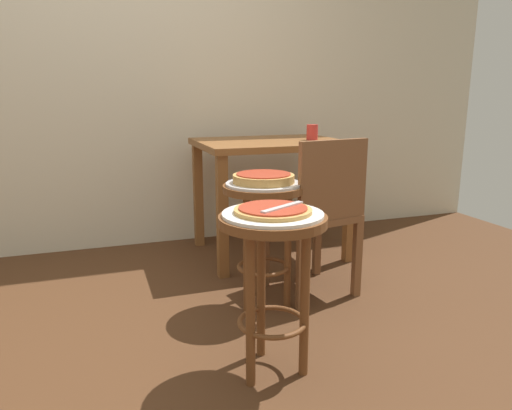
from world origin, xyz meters
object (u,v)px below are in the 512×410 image
object	(u,v)px
serving_plate_middle	(264,184)
stool_foreground	(272,257)
serving_plate_foreground	(273,214)
pizza_middle	(264,178)
cup_near_edge	(312,132)
wooden_chair	(318,211)
pizza_server_knife	(283,207)
stool_middle	(263,216)
dining_table	(270,159)
pizza_foreground	(273,210)

from	to	relation	value
serving_plate_middle	stool_foreground	bearing A→B (deg)	-106.86
stool_foreground	serving_plate_foreground	world-z (taller)	serving_plate_foreground
serving_plate_foreground	pizza_middle	world-z (taller)	pizza_middle
cup_near_edge	wooden_chair	world-z (taller)	cup_near_edge
stool_foreground	pizza_middle	bearing A→B (deg)	73.14
cup_near_edge	wooden_chair	xyz separation A→B (m)	(-0.28, -0.68, -0.35)
serving_plate_middle	pizza_middle	size ratio (longest dim) A/B	1.23
stool_foreground	pizza_server_knife	size ratio (longest dim) A/B	2.87
stool_middle	dining_table	world-z (taller)	dining_table
serving_plate_middle	cup_near_edge	bearing A→B (deg)	49.69
stool_foreground	wooden_chair	world-z (taller)	wooden_chair
serving_plate_foreground	stool_middle	xyz separation A→B (m)	(0.17, 0.58, -0.16)
serving_plate_middle	stool_middle	bearing A→B (deg)	90.00
serving_plate_foreground	serving_plate_middle	size ratio (longest dim) A/B	1.00
pizza_middle	wooden_chair	bearing A→B (deg)	4.57
pizza_foreground	serving_plate_middle	xyz separation A→B (m)	(0.17, 0.58, -0.02)
pizza_foreground	stool_middle	bearing A→B (deg)	73.14
pizza_server_knife	wooden_chair	bearing A→B (deg)	24.05
pizza_foreground	pizza_server_knife	size ratio (longest dim) A/B	1.30
serving_plate_foreground	cup_near_edge	distance (m)	1.51
dining_table	cup_near_edge	distance (m)	0.33
pizza_foreground	pizza_middle	world-z (taller)	pizza_middle
wooden_chair	pizza_server_knife	bearing A→B (deg)	-126.55
cup_near_edge	pizza_server_knife	size ratio (longest dim) A/B	0.46
serving_plate_middle	dining_table	xyz separation A→B (m)	(0.33, 0.77, 0.01)
pizza_middle	dining_table	bearing A→B (deg)	66.79
stool_middle	pizza_middle	xyz separation A→B (m)	(0.00, -0.00, 0.19)
dining_table	cup_near_edge	size ratio (longest dim) A/B	9.32
stool_middle	serving_plate_middle	distance (m)	0.16
serving_plate_foreground	pizza_foreground	xyz separation A→B (m)	(-0.00, 0.00, 0.02)
dining_table	cup_near_edge	world-z (taller)	cup_near_edge
serving_plate_foreground	wooden_chair	world-z (taller)	wooden_chair
serving_plate_middle	pizza_server_knife	world-z (taller)	pizza_server_knife
stool_foreground	serving_plate_middle	xyz separation A→B (m)	(0.17, 0.58, 0.16)
serving_plate_middle	serving_plate_foreground	bearing A→B (deg)	-106.86
cup_near_edge	pizza_server_knife	world-z (taller)	cup_near_edge
stool_middle	dining_table	bearing A→B (deg)	66.79
cup_near_edge	wooden_chair	size ratio (longest dim) A/B	0.12
serving_plate_middle	dining_table	distance (m)	0.83
stool_foreground	wooden_chair	bearing A→B (deg)	50.79
stool_foreground	serving_plate_middle	size ratio (longest dim) A/B	1.69
stool_foreground	dining_table	size ratio (longest dim) A/B	0.67
serving_plate_foreground	pizza_foreground	world-z (taller)	pizza_foreground
dining_table	serving_plate_foreground	bearing A→B (deg)	-110.55
dining_table	serving_plate_middle	bearing A→B (deg)	-113.21
pizza_middle	pizza_foreground	bearing A→B (deg)	-106.86
stool_middle	wooden_chair	world-z (taller)	wooden_chair
serving_plate_middle	wooden_chair	xyz separation A→B (m)	(0.32, 0.03, -0.17)
stool_foreground	stool_middle	size ratio (longest dim) A/B	1.00
pizza_server_knife	cup_near_edge	bearing A→B (deg)	30.87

